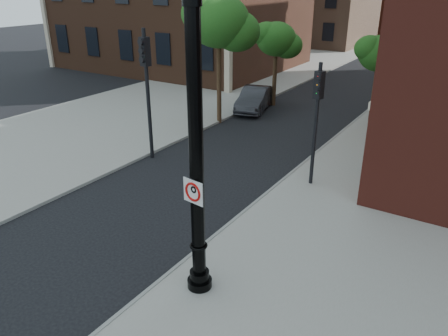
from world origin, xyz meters
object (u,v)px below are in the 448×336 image
Objects in this scene: lamppost at (197,167)px; traffic_signal_left at (146,74)px; no_parking_sign at (193,192)px; parked_car at (255,99)px; traffic_signal_right at (317,106)px.

lamppost is 1.34× the size of traffic_signal_left.
no_parking_sign is 16.56m from parked_car.
traffic_signal_left reaches higher than parked_car.
traffic_signal_left is at bearing -105.44° from parked_car.
traffic_signal_right reaches higher than no_parking_sign.
no_parking_sign is at bearing -77.46° from traffic_signal_right.
traffic_signal_right is at bearing -63.99° from parked_car.
lamppost is 1.77× the size of parked_car.
lamppost is 1.58× the size of traffic_signal_right.
lamppost reaches higher than traffic_signal_right.
traffic_signal_right is at bearing 89.85° from lamppost.
no_parking_sign is at bearing -81.82° from lamppost.
traffic_signal_left is (-0.12, -8.83, 2.93)m from parked_car.
parked_car is at bearing 94.94° from traffic_signal_left.
parked_car is at bearing 121.77° from no_parking_sign.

